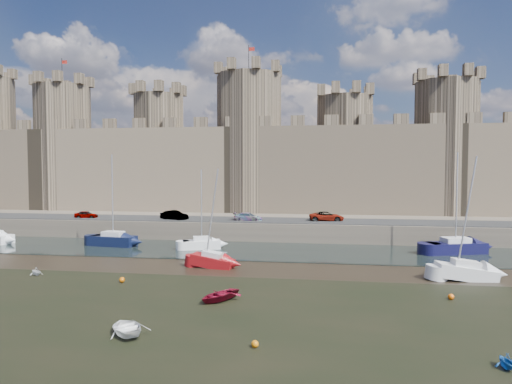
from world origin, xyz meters
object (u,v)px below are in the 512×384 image
(sailboat_4, at_px, (212,260))
(sailboat_1, at_px, (113,239))
(sailboat_2, at_px, (202,243))
(sailboat_3, at_px, (455,246))
(car_3, at_px, (327,216))
(car_0, at_px, (86,215))
(sailboat_5, at_px, (466,271))
(car_1, at_px, (174,215))
(car_2, at_px, (248,217))

(sailboat_4, bearing_deg, sailboat_1, 154.84)
(sailboat_2, bearing_deg, sailboat_4, -88.25)
(sailboat_2, relative_size, sailboat_3, 0.83)
(car_3, relative_size, sailboat_2, 0.49)
(sailboat_3, bearing_deg, car_0, 153.95)
(sailboat_3, distance_m, sailboat_4, 27.99)
(sailboat_4, bearing_deg, sailboat_5, 4.15)
(sailboat_5, bearing_deg, car_0, 151.00)
(car_1, relative_size, car_2, 1.03)
(sailboat_3, relative_size, sailboat_5, 1.06)
(car_1, bearing_deg, car_2, -68.55)
(car_2, height_order, sailboat_2, sailboat_2)
(car_0, relative_size, sailboat_5, 0.30)
(car_0, relative_size, car_3, 0.68)
(car_0, height_order, car_3, car_3)
(sailboat_4, bearing_deg, car_1, 127.00)
(car_1, relative_size, sailboat_2, 0.42)
(car_0, distance_m, car_2, 23.86)
(car_1, height_order, sailboat_1, sailboat_1)
(sailboat_1, bearing_deg, car_1, 63.33)
(car_0, xyz_separation_m, car_3, (34.59, 1.41, 0.11))
(car_3, relative_size, sailboat_4, 0.48)
(sailboat_2, xyz_separation_m, sailboat_5, (26.87, -10.99, -0.01))
(sailboat_1, xyz_separation_m, sailboat_5, (38.44, -11.55, -0.10))
(car_1, height_order, sailboat_3, sailboat_3)
(car_1, distance_m, sailboat_2, 10.91)
(car_2, xyz_separation_m, sailboat_2, (-4.17, -8.98, -2.29))
(sailboat_1, distance_m, sailboat_5, 40.13)
(car_1, distance_m, sailboat_5, 38.58)
(car_1, distance_m, sailboat_1, 9.87)
(sailboat_4, height_order, sailboat_5, sailboat_5)
(car_3, distance_m, sailboat_1, 28.26)
(car_3, height_order, sailboat_3, sailboat_3)
(sailboat_4, bearing_deg, sailboat_2, 119.35)
(car_1, height_order, car_2, car_1)
(car_2, bearing_deg, sailboat_1, 119.08)
(sailboat_5, bearing_deg, car_3, 113.49)
(car_2, bearing_deg, sailboat_2, 156.05)
(car_3, xyz_separation_m, sailboat_2, (-14.89, -10.22, -2.38))
(car_3, distance_m, sailboat_5, 24.47)
(car_0, relative_size, car_1, 0.79)
(sailboat_1, distance_m, sailboat_2, 11.58)
(sailboat_4, xyz_separation_m, sailboat_5, (23.20, -1.58, 0.05))
(car_1, height_order, sailboat_2, sailboat_2)
(car_3, xyz_separation_m, sailboat_5, (11.98, -21.21, -2.38))
(sailboat_2, xyz_separation_m, sailboat_4, (3.67, -9.41, -0.05))
(car_1, distance_m, car_2, 10.46)
(sailboat_1, bearing_deg, car_2, 34.80)
(car_1, distance_m, sailboat_3, 36.46)
(sailboat_3, bearing_deg, car_2, 145.99)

